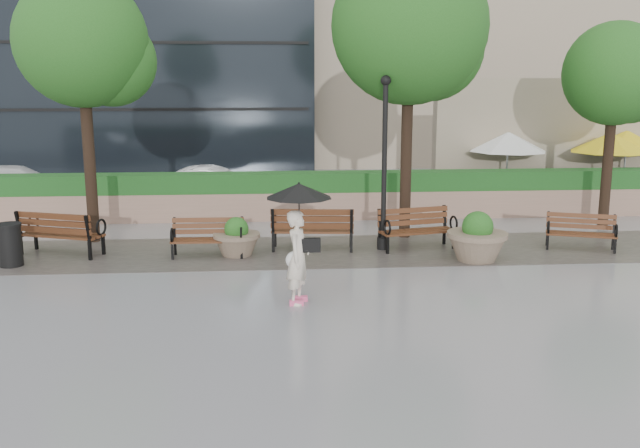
{
  "coord_description": "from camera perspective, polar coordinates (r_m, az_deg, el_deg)",
  "views": [
    {
      "loc": [
        -1.07,
        -13.32,
        4.08
      ],
      "look_at": [
        0.01,
        0.91,
        1.1
      ],
      "focal_mm": 40.0,
      "sensor_mm": 36.0,
      "label": 1
    }
  ],
  "objects": [
    {
      "name": "asphalt_street",
      "position": [
        24.68,
        -1.79,
        2.28
      ],
      "size": [
        40.0,
        7.0,
        0.0
      ],
      "primitive_type": "cube",
      "color": "black",
      "rests_on": "ground"
    },
    {
      "name": "trash_bin",
      "position": [
        16.87,
        -23.55,
        -1.63
      ],
      "size": [
        0.54,
        0.54,
        0.9
      ],
      "primitive_type": "cylinder",
      "color": "black",
      "rests_on": "ground"
    },
    {
      "name": "ground",
      "position": [
        13.97,
        0.25,
        -5.19
      ],
      "size": [
        100.0,
        100.0,
        0.0
      ],
      "primitive_type": "plane",
      "color": "gray",
      "rests_on": "ground"
    },
    {
      "name": "planter_right",
      "position": [
        16.32,
        12.45,
        -1.37
      ],
      "size": [
        1.34,
        1.34,
        1.13
      ],
      "color": "#7F6B56",
      "rests_on": "ground"
    },
    {
      "name": "cobble_strip",
      "position": [
        16.85,
        -0.56,
        -2.2
      ],
      "size": [
        28.0,
        3.2,
        0.01
      ],
      "primitive_type": "cube",
      "color": "#383330",
      "rests_on": "ground"
    },
    {
      "name": "pedestrian",
      "position": [
        12.79,
        -1.72,
        -0.59
      ],
      "size": [
        1.2,
        1.2,
        2.2
      ],
      "rotation": [
        0.0,
        0.0,
        1.22
      ],
      "color": "#F2E2CB",
      "rests_on": "ground"
    },
    {
      "name": "bench_2",
      "position": [
        16.93,
        -0.6,
        -1.08
      ],
      "size": [
        2.0,
        0.96,
        1.04
      ],
      "rotation": [
        0.0,
        0.0,
        3.04
      ],
      "color": "#582E19",
      "rests_on": "ground"
    },
    {
      "name": "bench_0",
      "position": [
        17.5,
        -19.96,
        -1.37
      ],
      "size": [
        2.05,
        1.38,
        1.03
      ],
      "rotation": [
        0.0,
        0.0,
        2.79
      ],
      "color": "#582E19",
      "rests_on": "ground"
    },
    {
      "name": "hedge_wall",
      "position": [
        20.63,
        -1.3,
        2.26
      ],
      "size": [
        24.0,
        0.8,
        1.35
      ],
      "color": "#A07967",
      "rests_on": "ground"
    },
    {
      "name": "patio_umb_yellow_a",
      "position": [
        24.46,
        22.2,
        6.03
      ],
      "size": [
        2.5,
        2.5,
        2.3
      ],
      "color": "black",
      "rests_on": "ground"
    },
    {
      "name": "bench_4",
      "position": [
        18.06,
        20.11,
        -1.18
      ],
      "size": [
        1.69,
        1.12,
        0.85
      ],
      "rotation": [
        0.0,
        0.0,
        -0.34
      ],
      "color": "#582E19",
      "rests_on": "ground"
    },
    {
      "name": "patio_umb_white",
      "position": [
        23.68,
        14.82,
        6.34
      ],
      "size": [
        2.5,
        2.5,
        2.3
      ],
      "color": "black",
      "rests_on": "ground"
    },
    {
      "name": "car_right",
      "position": [
        23.35,
        -8.5,
        3.09
      ],
      "size": [
        3.72,
        1.56,
        1.19
      ],
      "primitive_type": "imported",
      "rotation": [
        0.0,
        0.0,
        1.49
      ],
      "color": "white",
      "rests_on": "ground"
    },
    {
      "name": "cafe_wall",
      "position": [
        25.69,
        20.11,
        6.44
      ],
      "size": [
        10.0,
        0.6,
        4.0
      ],
      "primitive_type": "cube",
      "color": "tan",
      "rests_on": "ground"
    },
    {
      "name": "cafe_hedge",
      "position": [
        23.68,
        20.91,
        2.2
      ],
      "size": [
        8.0,
        0.5,
        0.9
      ],
      "primitive_type": "cube",
      "color": "#164318",
      "rests_on": "ground"
    },
    {
      "name": "bench_1",
      "position": [
        16.5,
        -8.95,
        -1.74
      ],
      "size": [
        1.65,
        0.68,
        0.88
      ],
      "rotation": [
        0.0,
        0.0,
        -0.02
      ],
      "color": "#582E19",
      "rests_on": "ground"
    },
    {
      "name": "tree_0",
      "position": [
        18.33,
        -17.98,
        13.31
      ],
      "size": [
        3.27,
        3.14,
        6.45
      ],
      "color": "black",
      "rests_on": "ground"
    },
    {
      "name": "car_left",
      "position": [
        25.3,
        -23.07,
        2.95
      ],
      "size": [
        4.38,
        2.4,
        1.2
      ],
      "primitive_type": "imported",
      "rotation": [
        0.0,
        0.0,
        1.75
      ],
      "color": "white",
      "rests_on": "ground"
    },
    {
      "name": "patio_umb_yellow_b",
      "position": [
        25.65,
        23.33,
        6.17
      ],
      "size": [
        2.5,
        2.5,
        2.3
      ],
      "color": "black",
      "rests_on": "ground"
    },
    {
      "name": "bench_3",
      "position": [
        17.18,
        7.74,
        -1.06
      ],
      "size": [
        1.91,
        1.1,
        0.97
      ],
      "rotation": [
        0.0,
        0.0,
        0.23
      ],
      "color": "#582E19",
      "rests_on": "ground"
    },
    {
      "name": "lamppost",
      "position": [
        16.78,
        5.15,
        3.95
      ],
      "size": [
        0.28,
        0.28,
        4.09
      ],
      "color": "black",
      "rests_on": "ground"
    },
    {
      "name": "tree_2",
      "position": [
        21.07,
        22.79,
        10.71
      ],
      "size": [
        2.94,
        2.76,
        5.51
      ],
      "color": "black",
      "rests_on": "ground"
    },
    {
      "name": "planter_left",
      "position": [
        16.52,
        -6.68,
        -1.33
      ],
      "size": [
        1.08,
        1.08,
        0.9
      ],
      "color": "#7F6B56",
      "rests_on": "ground"
    },
    {
      "name": "tree_1",
      "position": [
        18.18,
        7.6,
        14.99
      ],
      "size": [
        3.85,
        3.83,
        7.18
      ],
      "color": "black",
      "rests_on": "ground"
    }
  ]
}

